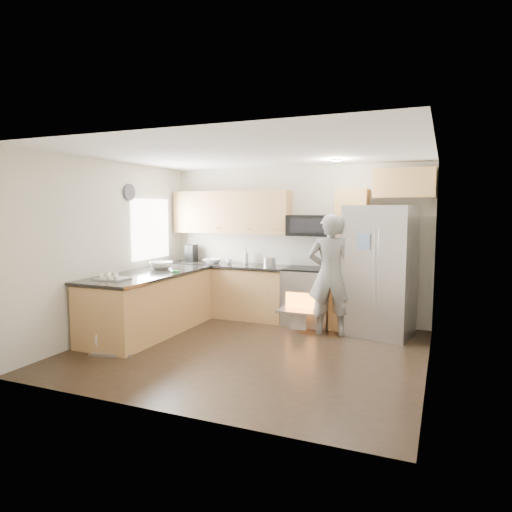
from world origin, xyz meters
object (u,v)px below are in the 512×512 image
at_px(person, 330,275).
at_px(dish_rack, 116,345).
at_px(stove_range, 309,283).
at_px(refrigerator, 380,271).

relative_size(person, dish_rack, 2.77).
bearing_deg(person, stove_range, -55.17).
xyz_separation_m(stove_range, refrigerator, (1.15, -0.21, 0.30)).
distance_m(person, dish_rack, 3.19).
relative_size(refrigerator, person, 1.07).
relative_size(stove_range, refrigerator, 0.92).
bearing_deg(refrigerator, person, -147.44).
distance_m(stove_range, refrigerator, 1.21).
bearing_deg(person, dish_rack, 29.47).
bearing_deg(refrigerator, stove_range, 179.66).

